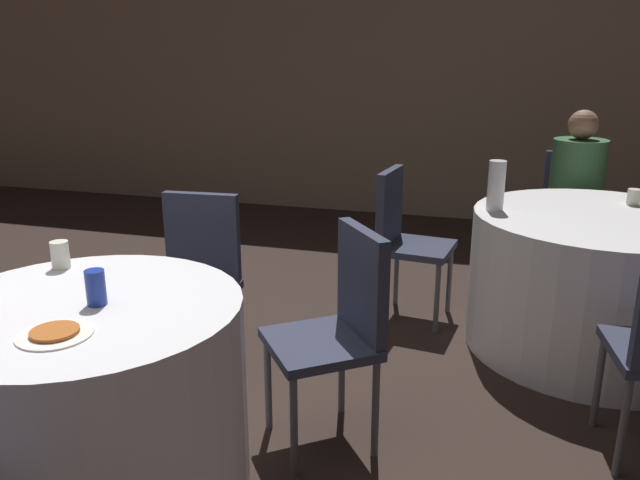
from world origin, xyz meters
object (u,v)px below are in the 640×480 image
object	(u,v)px
soda_can_blue	(96,288)
chair_far_north	(571,205)
table_near	(95,402)
person_green_jacket	(576,201)
pizza_plate_near	(55,333)
chair_near_northeast	(341,317)
bottle_far	(496,186)
chair_far_west	(403,230)
chair_near_north	(197,269)
table_far	(595,282)

from	to	relation	value
soda_can_blue	chair_far_north	bearing A→B (deg)	58.37
table_near	person_green_jacket	xyz separation A→B (m)	(1.81, 2.71, 0.24)
chair_far_north	pizza_plate_near	xyz separation A→B (m)	(-1.73, -3.10, 0.21)
chair_near_northeast	chair_far_north	bearing A→B (deg)	-62.17
table_near	bottle_far	world-z (taller)	bottle_far
pizza_plate_near	soda_can_blue	distance (m)	0.25
chair_near_northeast	bottle_far	xyz separation A→B (m)	(0.55, 1.17, 0.33)
chair_far_north	table_near	bearing A→B (deg)	55.18
person_green_jacket	soda_can_blue	distance (m)	3.23
bottle_far	person_green_jacket	bearing A→B (deg)	61.94
bottle_far	soda_can_blue	bearing A→B (deg)	-125.82
chair_far_west	chair_near_north	bearing A→B (deg)	-34.78
table_far	chair_near_northeast	bearing A→B (deg)	-132.22
table_far	chair_near_north	xyz separation A→B (m)	(-1.93, -0.85, 0.17)
chair_near_northeast	chair_far_west	world-z (taller)	same
table_near	chair_near_north	size ratio (longest dim) A/B	1.18
chair_near_north	soda_can_blue	size ratio (longest dim) A/B	7.42
chair_near_northeast	person_green_jacket	world-z (taller)	person_green_jacket
person_green_jacket	table_far	bearing A→B (deg)	90.00
chair_far_north	pizza_plate_near	size ratio (longest dim) A/B	4.02
pizza_plate_near	person_green_jacket	bearing A→B (deg)	59.35
chair_far_west	person_green_jacket	world-z (taller)	person_green_jacket
table_far	bottle_far	size ratio (longest dim) A/B	4.96
chair_far_north	soda_can_blue	xyz separation A→B (m)	(-1.76, -2.85, 0.26)
table_far	bottle_far	bearing A→B (deg)	-175.49
chair_near_north	pizza_plate_near	distance (m)	1.20
table_far	soda_can_blue	size ratio (longest dim) A/B	10.87
chair_near_north	chair_far_west	xyz separation A→B (m)	(0.86, 0.97, 0.00)
pizza_plate_near	soda_can_blue	world-z (taller)	soda_can_blue
chair_far_north	pizza_plate_near	bearing A→B (deg)	58.13
pizza_plate_near	bottle_far	world-z (taller)	bottle_far
table_near	chair_near_north	world-z (taller)	chair_near_north
chair_far_north	bottle_far	bearing A→B (deg)	63.08
table_far	chair_far_north	world-z (taller)	chair_far_north
chair_far_north	pizza_plate_near	world-z (taller)	chair_far_north
chair_near_northeast	chair_near_north	world-z (taller)	same
table_near	chair_near_north	bearing A→B (deg)	94.43
chair_near_northeast	chair_far_west	xyz separation A→B (m)	(0.03, 1.34, 0.00)
chair_far_north	bottle_far	xyz separation A→B (m)	(-0.51, -1.12, 0.33)
table_near	chair_far_north	xyz separation A→B (m)	(1.80, 2.86, 0.17)
chair_near_north	pizza_plate_near	world-z (taller)	chair_near_north
table_far	chair_near_northeast	size ratio (longest dim) A/B	1.47
table_near	table_far	distance (m)	2.58
chair_near_northeast	chair_far_north	size ratio (longest dim) A/B	1.00
chair_far_north	person_green_jacket	distance (m)	0.17
chair_far_west	person_green_jacket	distance (m)	1.30
chair_near_northeast	bottle_far	distance (m)	1.33
pizza_plate_near	bottle_far	distance (m)	2.33
pizza_plate_near	chair_near_north	bearing A→B (deg)	96.95
chair_near_northeast	chair_near_north	distance (m)	0.90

